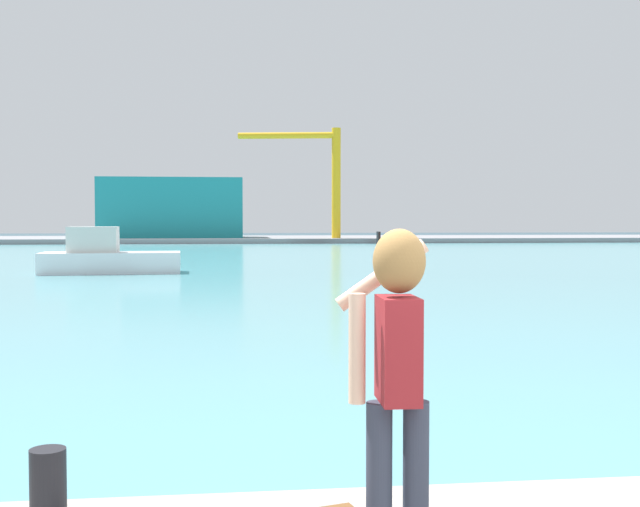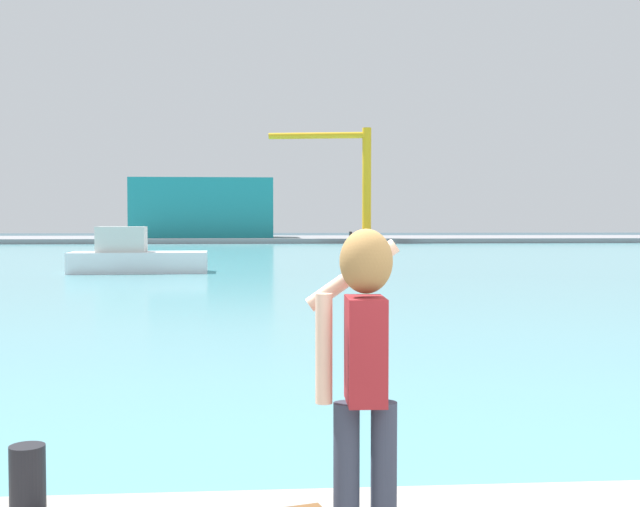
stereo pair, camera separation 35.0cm
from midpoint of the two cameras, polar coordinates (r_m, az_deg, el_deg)
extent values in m
plane|color=#334751|center=(53.28, -5.12, -0.30)|extent=(220.00, 220.00, 0.00)
cube|color=#599EA8|center=(55.27, -5.18, -0.19)|extent=(140.00, 100.00, 0.02)
cube|color=gray|center=(95.24, -5.89, 1.02)|extent=(140.00, 20.00, 0.55)
cylinder|color=#2D3342|center=(4.39, 1.89, -15.83)|extent=(0.14, 0.14, 0.82)
cylinder|color=#2D3342|center=(4.43, 4.55, -15.69)|extent=(0.14, 0.14, 0.82)
cube|color=maroon|center=(4.25, 3.25, -6.88)|extent=(0.21, 0.35, 0.56)
sphere|color=#E0B293|center=(4.20, 3.26, -0.67)|extent=(0.22, 0.22, 0.22)
ellipsoid|color=olive|center=(4.18, 3.31, -0.55)|extent=(0.28, 0.26, 0.34)
cylinder|color=#E0B293|center=(4.21, 0.28, -6.81)|extent=(0.09, 0.09, 0.58)
cylinder|color=#E0B293|center=(4.41, 2.20, -1.56)|extent=(0.53, 0.10, 0.40)
cube|color=black|center=(4.52, 2.00, 0.69)|extent=(0.01, 0.07, 0.14)
cylinder|color=black|center=(5.28, -20.75, -15.13)|extent=(0.22, 0.22, 0.42)
cube|color=white|center=(38.31, -14.97, -0.63)|extent=(6.43, 2.71, 0.98)
cube|color=silver|center=(38.36, -16.16, 0.97)|extent=(2.29, 1.92, 1.19)
cube|color=teal|center=(93.92, -10.63, 3.20)|extent=(16.02, 9.50, 6.76)
cylinder|color=yellow|center=(88.94, 1.06, 5.06)|extent=(1.00, 1.00, 12.23)
cylinder|color=yellow|center=(89.75, -2.49, 8.43)|extent=(10.94, 2.65, 0.70)
camera|label=1|loc=(0.17, -91.20, -0.05)|focal=44.72mm
camera|label=2|loc=(0.17, 88.80, 0.05)|focal=44.72mm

